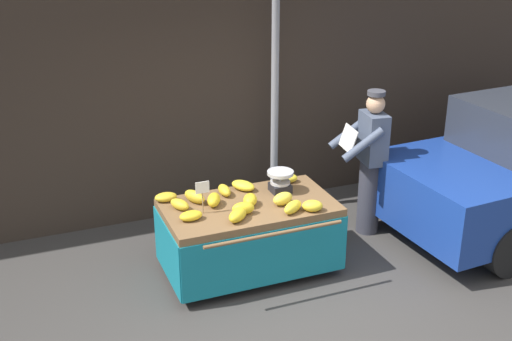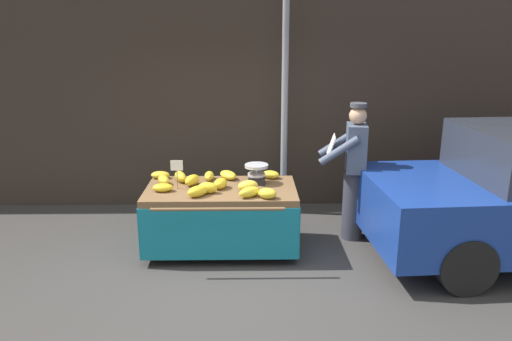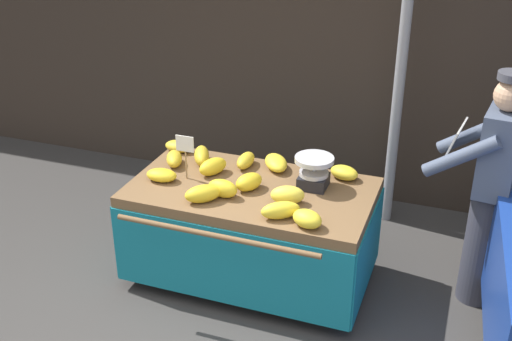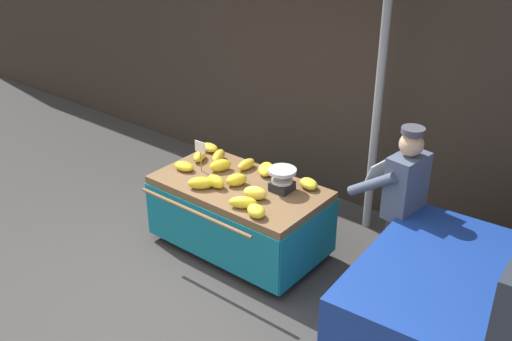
{
  "view_description": "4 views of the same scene",
  "coord_description": "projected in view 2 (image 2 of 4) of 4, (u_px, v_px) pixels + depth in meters",
  "views": [
    {
      "loc": [
        -2.21,
        -4.6,
        3.67
      ],
      "look_at": [
        0.11,
        1.2,
        1.09
      ],
      "focal_mm": 46.46,
      "sensor_mm": 36.0,
      "label": 1
    },
    {
      "loc": [
        0.31,
        -4.41,
        2.56
      ],
      "look_at": [
        0.4,
        1.1,
        0.98
      ],
      "focal_mm": 34.79,
      "sensor_mm": 36.0,
      "label": 2
    },
    {
      "loc": [
        1.41,
        -2.72,
        2.91
      ],
      "look_at": [
        0.07,
        0.95,
        0.99
      ],
      "focal_mm": 44.8,
      "sensor_mm": 36.0,
      "label": 3
    },
    {
      "loc": [
        3.46,
        -2.98,
        3.65
      ],
      "look_at": [
        0.3,
        0.96,
        1.08
      ],
      "focal_mm": 42.17,
      "sensor_mm": 36.0,
      "label": 4
    }
  ],
  "objects": [
    {
      "name": "back_wall",
      "position": [
        227.0,
        83.0,
        7.13
      ],
      "size": [
        16.0,
        0.24,
        3.63
      ],
      "primitive_type": "cube",
      "color": "#332821",
      "rests_on": "ground"
    },
    {
      "name": "banana_bunch_0",
      "position": [
        248.0,
        186.0,
        5.62
      ],
      "size": [
        0.26,
        0.2,
        0.13
      ],
      "primitive_type": "ellipsoid",
      "rotation": [
        0.0,
        0.0,
        1.89
      ],
      "color": "yellow",
      "rests_on": "banana_cart"
    },
    {
      "name": "weighing_scale",
      "position": [
        256.0,
        174.0,
        5.89
      ],
      "size": [
        0.28,
        0.28,
        0.23
      ],
      "color": "black",
      "rests_on": "banana_cart"
    },
    {
      "name": "street_pole",
      "position": [
        285.0,
        102.0,
        6.75
      ],
      "size": [
        0.09,
        0.09,
        3.2
      ],
      "primitive_type": "cylinder",
      "color": "gray",
      "rests_on": "ground"
    },
    {
      "name": "price_sign",
      "position": [
        177.0,
        168.0,
        5.66
      ],
      "size": [
        0.14,
        0.01,
        0.34
      ],
      "color": "#997A51",
      "rests_on": "banana_cart"
    },
    {
      "name": "banana_bunch_11",
      "position": [
        160.0,
        175.0,
        6.11
      ],
      "size": [
        0.23,
        0.16,
        0.09
      ],
      "primitive_type": "ellipsoid",
      "rotation": [
        0.0,
        0.0,
        1.54
      ],
      "color": "gold",
      "rests_on": "banana_cart"
    },
    {
      "name": "banana_bunch_13",
      "position": [
        198.0,
        191.0,
        5.44
      ],
      "size": [
        0.28,
        0.27,
        0.12
      ],
      "primitive_type": "ellipsoid",
      "rotation": [
        0.0,
        0.0,
        2.29
      ],
      "color": "gold",
      "rests_on": "banana_cart"
    },
    {
      "name": "banana_bunch_1",
      "position": [
        192.0,
        180.0,
        5.84
      ],
      "size": [
        0.22,
        0.27,
        0.13
      ],
      "primitive_type": "ellipsoid",
      "rotation": [
        0.0,
        0.0,
        2.68
      ],
      "color": "gold",
      "rests_on": "banana_cart"
    },
    {
      "name": "banana_bunch_8",
      "position": [
        209.0,
        176.0,
        6.04
      ],
      "size": [
        0.11,
        0.24,
        0.11
      ],
      "primitive_type": "ellipsoid",
      "rotation": [
        0.0,
        0.0,
        3.14
      ],
      "color": "gold",
      "rests_on": "banana_cart"
    },
    {
      "name": "banana_bunch_2",
      "position": [
        180.0,
        177.0,
        5.98
      ],
      "size": [
        0.22,
        0.3,
        0.13
      ],
      "primitive_type": "ellipsoid",
      "rotation": [
        0.0,
        0.0,
        0.43
      ],
      "color": "gold",
      "rests_on": "banana_cart"
    },
    {
      "name": "banana_bunch_4",
      "position": [
        228.0,
        175.0,
        6.09
      ],
      "size": [
        0.28,
        0.32,
        0.1
      ],
      "primitive_type": "ellipsoid",
      "rotation": [
        0.0,
        0.0,
        0.57
      ],
      "color": "yellow",
      "rests_on": "banana_cart"
    },
    {
      "name": "banana_bunch_3",
      "position": [
        208.0,
        188.0,
        5.55
      ],
      "size": [
        0.24,
        0.15,
        0.13
      ],
      "primitive_type": "ellipsoid",
      "rotation": [
        0.0,
        0.0,
        1.44
      ],
      "color": "gold",
      "rests_on": "banana_cart"
    },
    {
      "name": "banana_bunch_6",
      "position": [
        220.0,
        184.0,
        5.71
      ],
      "size": [
        0.22,
        0.26,
        0.12
      ],
      "primitive_type": "ellipsoid",
      "rotation": [
        0.0,
        0.0,
        2.67
      ],
      "color": "gold",
      "rests_on": "banana_cart"
    },
    {
      "name": "banana_bunch_12",
      "position": [
        164.0,
        180.0,
        5.88
      ],
      "size": [
        0.21,
        0.27,
        0.11
      ],
      "primitive_type": "ellipsoid",
      "rotation": [
        0.0,
        0.0,
        0.46
      ],
      "color": "gold",
      "rests_on": "banana_cart"
    },
    {
      "name": "vendor_person",
      "position": [
        353.0,
        171.0,
        6.07
      ],
      "size": [
        0.62,
        0.57,
        1.71
      ],
      "color": "#383842",
      "rests_on": "ground"
    },
    {
      "name": "banana_bunch_7",
      "position": [
        271.0,
        175.0,
        6.11
      ],
      "size": [
        0.26,
        0.22,
        0.1
      ],
      "primitive_type": "ellipsoid",
      "rotation": [
        0.0,
        0.0,
        1.21
      ],
      "color": "yellow",
      "rests_on": "banana_cart"
    },
    {
      "name": "banana_cart",
      "position": [
        221.0,
        205.0,
        5.82
      ],
      "size": [
        1.77,
        1.17,
        0.78
      ],
      "color": "brown",
      "rests_on": "ground"
    },
    {
      "name": "ground_plane",
      "position": [
        218.0,
        296.0,
        4.93
      ],
      "size": [
        60.0,
        60.0,
        0.0
      ],
      "primitive_type": "plane",
      "color": "#383533"
    },
    {
      "name": "banana_bunch_9",
      "position": [
        163.0,
        188.0,
        5.62
      ],
      "size": [
        0.24,
        0.16,
        0.09
      ],
      "primitive_type": "ellipsoid",
      "rotation": [
        0.0,
        0.0,
        1.64
      ],
      "color": "gold",
      "rests_on": "banana_cart"
    },
    {
      "name": "banana_bunch_10",
      "position": [
        267.0,
        193.0,
        5.38
      ],
      "size": [
        0.25,
        0.21,
        0.11
      ],
      "primitive_type": "ellipsoid",
      "rotation": [
        0.0,
        0.0,
        1.2
      ],
      "color": "yellow",
      "rests_on": "banana_cart"
    },
    {
      "name": "banana_bunch_5",
      "position": [
        250.0,
        192.0,
        5.42
      ],
      "size": [
        0.28,
        0.24,
        0.12
      ],
      "primitive_type": "ellipsoid",
      "rotation": [
        0.0,
        0.0,
        2.16
      ],
      "color": "yellow",
      "rests_on": "banana_cart"
    }
  ]
}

